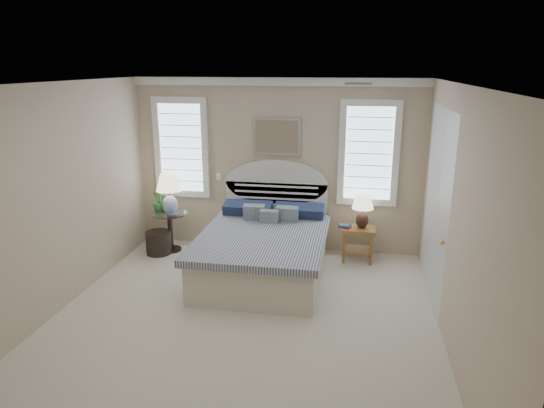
{
  "coord_description": "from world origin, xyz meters",
  "views": [
    {
      "loc": [
        1.22,
        -4.86,
        2.89
      ],
      "look_at": [
        0.19,
        1.0,
        1.17
      ],
      "focal_mm": 32.0,
      "sensor_mm": 36.0,
      "label": 1
    }
  ],
  "objects_px": {
    "nightstand_right": "(358,236)",
    "bed": "(265,247)",
    "side_table_left": "(170,228)",
    "lamp_right": "(363,207)",
    "lamp_left": "(169,189)",
    "floor_pot": "(159,243)"
  },
  "relations": [
    {
      "from": "lamp_left",
      "to": "lamp_right",
      "type": "height_order",
      "value": "lamp_left"
    },
    {
      "from": "nightstand_right",
      "to": "side_table_left",
      "type": "bearing_deg",
      "value": -178.06
    },
    {
      "from": "nightstand_right",
      "to": "floor_pot",
      "type": "relative_size",
      "value": 1.35
    },
    {
      "from": "bed",
      "to": "lamp_left",
      "type": "relative_size",
      "value": 3.5
    },
    {
      "from": "nightstand_right",
      "to": "bed",
      "type": "bearing_deg",
      "value": -151.97
    },
    {
      "from": "floor_pot",
      "to": "lamp_right",
      "type": "relative_size",
      "value": 0.75
    },
    {
      "from": "nightstand_right",
      "to": "floor_pot",
      "type": "xyz_separation_m",
      "value": [
        -3.09,
        -0.26,
        -0.21
      ]
    },
    {
      "from": "nightstand_right",
      "to": "lamp_left",
      "type": "relative_size",
      "value": 0.82
    },
    {
      "from": "bed",
      "to": "lamp_right",
      "type": "distance_m",
      "value": 1.59
    },
    {
      "from": "floor_pot",
      "to": "nightstand_right",
      "type": "bearing_deg",
      "value": 4.8
    },
    {
      "from": "side_table_left",
      "to": "lamp_right",
      "type": "height_order",
      "value": "lamp_right"
    },
    {
      "from": "bed",
      "to": "side_table_left",
      "type": "distance_m",
      "value": 1.75
    },
    {
      "from": "floor_pot",
      "to": "bed",
      "type": "bearing_deg",
      "value": -13.56
    },
    {
      "from": "floor_pot",
      "to": "lamp_right",
      "type": "xyz_separation_m",
      "value": [
        3.14,
        0.26,
        0.67
      ]
    },
    {
      "from": "bed",
      "to": "lamp_right",
      "type": "relative_size",
      "value": 4.37
    },
    {
      "from": "side_table_left",
      "to": "floor_pot",
      "type": "relative_size",
      "value": 1.6
    },
    {
      "from": "nightstand_right",
      "to": "floor_pot",
      "type": "height_order",
      "value": "nightstand_right"
    },
    {
      "from": "side_table_left",
      "to": "nightstand_right",
      "type": "relative_size",
      "value": 1.19
    },
    {
      "from": "side_table_left",
      "to": "lamp_right",
      "type": "relative_size",
      "value": 1.21
    },
    {
      "from": "floor_pot",
      "to": "lamp_right",
      "type": "bearing_deg",
      "value": 4.81
    },
    {
      "from": "bed",
      "to": "side_table_left",
      "type": "height_order",
      "value": "bed"
    },
    {
      "from": "floor_pot",
      "to": "lamp_right",
      "type": "height_order",
      "value": "lamp_right"
    }
  ]
}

